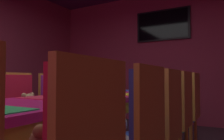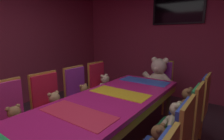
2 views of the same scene
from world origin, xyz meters
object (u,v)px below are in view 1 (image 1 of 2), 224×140
Objects in this scene: king_teddy_bear at (146,90)px; teddy_right_4 at (165,110)px; chair_left_3 at (20,106)px; chair_right_5 at (190,105)px; teddy_right_3 at (147,120)px; wall_tv at (163,25)px; chair_left_4 at (54,102)px; chair_right_4 at (179,110)px; chair_right_2 at (138,136)px; teddy_right_5 at (178,104)px; banquet_table at (60,108)px; teddy_left_3 at (29,108)px; throne_chair at (150,97)px; teddy_left_4 at (62,104)px; teddy_left_5 at (86,99)px; teddy_right_2 at (116,137)px; chair_right_3 at (164,119)px; chair_left_5 at (79,99)px.

teddy_right_4 is at bearing 28.09° from king_teddy_bear.
chair_left_3 and chair_right_5 have the same top height.
teddy_right_3 is 3.26m from wall_tv.
chair_right_4 is at bearing 0.11° from chair_left_4.
teddy_right_5 is at bearing -84.34° from chair_right_2.
teddy_left_3 is (-0.69, 0.25, -0.07)m from banquet_table.
chair_right_5 is at bearing 33.82° from chair_left_3.
chair_left_4 is 1.69m from throne_chair.
chair_left_4 is 3.49× the size of teddy_left_4.
chair_left_4 reaches higher than teddy_right_4.
chair_right_4 is at bearing -19.64° from teddy_left_5.
teddy_right_2 is 1.12m from teddy_right_4.
chair_left_3 is at bearing -88.77° from chair_left_4.
wall_tv is (-0.86, 3.41, 1.45)m from chair_right_2.
throne_chair is at bearing -90.00° from wall_tv.
teddy_left_3 is at bearing 0.96° from chair_right_3.
wall_tv is at bearing 76.32° from teddy_left_3.
king_teddy_bear is (0.84, 1.86, 0.12)m from chair_left_3.
chair_left_4 is at bearing 0.11° from chair_right_4.
chair_left_4 is 2.96× the size of teddy_right_5.
chair_left_3 is 1.54× the size of king_teddy_bear.
chair_right_4 is (1.67, 0.56, 0.00)m from chair_left_3.
chair_left_3 is 2.02m from chair_right_5.
teddy_left_5 is 1.24× the size of teddy_right_2.
chair_left_5 is at bearing -19.62° from teddy_right_4.
chair_right_3 is at bearing 18.53° from banquet_table.
teddy_left_4 is (0.14, 0.00, -0.02)m from chair_left_4.
teddy_left_4 is at bearing 20.08° from chair_right_5.
chair_right_5 is (1.68, 1.12, 0.00)m from chair_left_3.
banquet_table is at bearing -0.00° from throne_chair.
chair_left_3 is 1.68m from chair_right_3.
teddy_right_4 is at bearing -0.00° from chair_right_4.
wall_tv reaches higher than chair_left_5.
chair_right_2 is 2.72m from throne_chair.
teddy_left_4 is (-0.01, 0.56, -0.01)m from teddy_left_3.
chair_right_2 is (1.72, -1.67, 0.00)m from chair_left_5.
chair_right_2 reaches higher than teddy_right_2.
teddy_left_4 is 0.56m from teddy_left_5.
chair_right_2 is (0.86, -0.30, -0.06)m from banquet_table.
teddy_left_5 is 0.35× the size of chair_right_4.
banquet_table is at bearing 49.76° from teddy_right_4.
chair_left_5 is 2.96× the size of teddy_right_5.
teddy_left_4 is 1.50m from teddy_right_3.
chair_left_4 is 1.54× the size of king_teddy_bear.
banquet_table is at bearing -19.48° from chair_right_2.
teddy_left_4 is at bearing 76.84° from chair_left_3.
chair_right_5 is (1.70, 0.01, 0.00)m from chair_left_5.
teddy_right_5 reaches higher than teddy_left_3.
teddy_left_3 is at bearing 36.25° from chair_right_5.
chair_left_3 is 3.15× the size of teddy_left_3.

